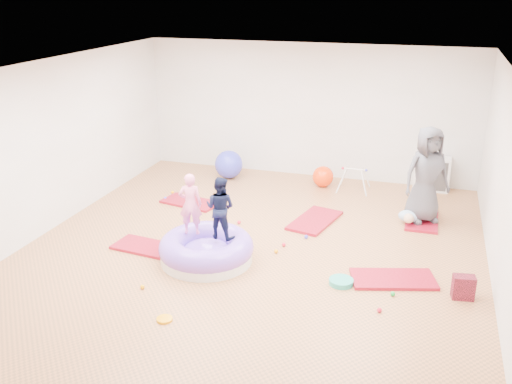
% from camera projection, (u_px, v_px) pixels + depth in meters
% --- Properties ---
extents(room, '(7.01, 8.01, 2.81)m').
position_uv_depth(room, '(250.00, 167.00, 8.35)').
color(room, '#BD7A46').
rests_on(room, ground).
extents(gym_mat_front_left, '(1.12, 0.65, 0.04)m').
position_uv_depth(gym_mat_front_left, '(147.00, 247.00, 8.97)').
color(gym_mat_front_left, '#A21C33').
rests_on(gym_mat_front_left, ground).
extents(gym_mat_mid_left, '(1.15, 0.74, 0.04)m').
position_uv_depth(gym_mat_mid_left, '(190.00, 202.00, 10.79)').
color(gym_mat_mid_left, '#A21C33').
rests_on(gym_mat_mid_left, ground).
extents(gym_mat_center_back, '(0.84, 1.28, 0.05)m').
position_uv_depth(gym_mat_center_back, '(315.00, 220.00, 9.96)').
color(gym_mat_center_back, '#A21C33').
rests_on(gym_mat_center_back, ground).
extents(gym_mat_right, '(1.27, 0.88, 0.05)m').
position_uv_depth(gym_mat_right, '(393.00, 279.00, 8.00)').
color(gym_mat_right, '#A21C33').
rests_on(gym_mat_right, ground).
extents(gym_mat_rear_right, '(0.55, 1.09, 0.05)m').
position_uv_depth(gym_mat_rear_right, '(422.00, 220.00, 10.00)').
color(gym_mat_rear_right, '#A21C33').
rests_on(gym_mat_rear_right, ground).
extents(inflatable_cushion, '(1.42, 1.42, 0.45)m').
position_uv_depth(inflatable_cushion, '(206.00, 250.00, 8.53)').
color(inflatable_cushion, white).
rests_on(inflatable_cushion, ground).
extents(child_pink, '(0.39, 0.30, 0.95)m').
position_uv_depth(child_pink, '(190.00, 201.00, 8.47)').
color(child_pink, pink).
rests_on(child_pink, inflatable_cushion).
extents(child_navy, '(0.50, 0.40, 0.95)m').
position_uv_depth(child_navy, '(220.00, 205.00, 8.33)').
color(child_navy, black).
rests_on(child_navy, inflatable_cushion).
extents(adult_caregiver, '(0.97, 0.87, 1.67)m').
position_uv_depth(adult_caregiver, '(427.00, 175.00, 9.65)').
color(adult_caregiver, '#474850').
rests_on(adult_caregiver, gym_mat_rear_right).
extents(infant, '(0.37, 0.37, 0.22)m').
position_uv_depth(infant, '(409.00, 217.00, 9.79)').
color(infant, '#97BDE1').
rests_on(infant, gym_mat_rear_right).
extents(ball_pit_balls, '(4.57, 3.59, 0.06)m').
position_uv_depth(ball_pit_balls, '(271.00, 240.00, 9.18)').
color(ball_pit_balls, '#373DDA').
rests_on(ball_pit_balls, ground).
extents(exercise_ball_blue, '(0.59, 0.59, 0.59)m').
position_uv_depth(exercise_ball_blue, '(229.00, 164.00, 12.11)').
color(exercise_ball_blue, '#373DDA').
rests_on(exercise_ball_blue, ground).
extents(exercise_ball_orange, '(0.43, 0.43, 0.43)m').
position_uv_depth(exercise_ball_orange, '(323.00, 177.00, 11.62)').
color(exercise_ball_orange, '#FF3909').
rests_on(exercise_ball_orange, ground).
extents(infant_play_gym, '(0.62, 0.59, 0.48)m').
position_uv_depth(infant_play_gym, '(354.00, 176.00, 11.32)').
color(infant_play_gym, silver).
rests_on(infant_play_gym, ground).
extents(cube_shelf, '(0.68, 0.34, 0.68)m').
position_uv_depth(cube_shelf, '(432.00, 174.00, 11.38)').
color(cube_shelf, silver).
rests_on(cube_shelf, ground).
extents(balance_disc, '(0.34, 0.34, 0.08)m').
position_uv_depth(balance_disc, '(341.00, 282.00, 7.90)').
color(balance_disc, teal).
rests_on(balance_disc, ground).
extents(backpack, '(0.31, 0.21, 0.33)m').
position_uv_depth(backpack, '(463.00, 287.00, 7.51)').
color(backpack, '#A51935').
rests_on(backpack, ground).
extents(yellow_toy, '(0.20, 0.20, 0.03)m').
position_uv_depth(yellow_toy, '(165.00, 319.00, 7.07)').
color(yellow_toy, '#F8A000').
rests_on(yellow_toy, ground).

